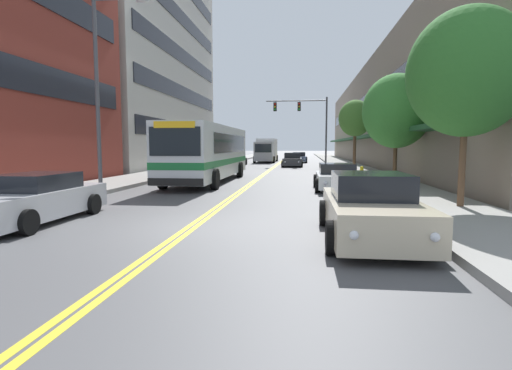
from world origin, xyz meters
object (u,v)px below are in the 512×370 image
at_px(city_bus, 209,151).
at_px(car_slate_blue_moving_second, 299,158).
at_px(car_charcoal_parked_left_near, 235,160).
at_px(car_dark_grey_moving_lead, 292,160).
at_px(box_truck, 266,150).
at_px(traffic_signal_mast, 306,117).
at_px(car_silver_parked_left_mid, 34,200).
at_px(car_champagne_parked_right_foreground, 371,209).
at_px(street_tree_right_far, 355,118).
at_px(car_white_parked_right_mid, 337,178).
at_px(street_tree_right_near, 467,73).
at_px(street_tree_right_mid, 397,111).
at_px(fire_hydrant, 362,174).
at_px(street_lamp_left_near, 104,79).

bearing_deg(city_bus, car_slate_blue_moving_second, 79.85).
bearing_deg(car_slate_blue_moving_second, car_charcoal_parked_left_near, -128.91).
xyz_separation_m(car_dark_grey_moving_lead, box_truck, (-3.59, 10.59, 0.90)).
xyz_separation_m(city_bus, traffic_signal_mast, (5.69, 19.94, 3.28)).
xyz_separation_m(car_silver_parked_left_mid, traffic_signal_mast, (7.52, 32.67, 4.44)).
bearing_deg(car_charcoal_parked_left_near, car_champagne_parked_right_foreground, -75.30).
distance_m(car_charcoal_parked_left_near, street_tree_right_far, 14.80).
relative_size(car_white_parked_right_mid, traffic_signal_mast, 0.58).
bearing_deg(car_charcoal_parked_left_near, car_dark_grey_moving_lead, -16.56).
distance_m(street_tree_right_near, street_tree_right_mid, 8.82).
height_order(car_dark_grey_moving_lead, street_tree_right_mid, street_tree_right_mid).
distance_m(street_tree_right_mid, street_tree_right_far, 11.08).
distance_m(street_tree_right_near, street_tree_right_far, 19.88).
relative_size(car_charcoal_parked_left_near, fire_hydrant, 5.97).
distance_m(street_lamp_left_near, street_tree_right_mid, 14.33).
bearing_deg(car_champagne_parked_right_foreground, car_white_parked_right_mid, 89.39).
bearing_deg(car_dark_grey_moving_lead, car_slate_blue_moving_second, 86.77).
bearing_deg(car_champagne_parked_right_foreground, city_bus, 116.80).
bearing_deg(traffic_signal_mast, street_tree_right_far, -68.38).
height_order(car_champagne_parked_right_foreground, car_slate_blue_moving_second, car_champagne_parked_right_foreground).
xyz_separation_m(car_slate_blue_moving_second, street_tree_right_far, (4.59, -17.13, 3.65)).
xyz_separation_m(car_champagne_parked_right_foreground, box_truck, (-6.13, 41.62, 0.86)).
bearing_deg(car_slate_blue_moving_second, street_lamp_left_near, -101.84).
xyz_separation_m(car_white_parked_right_mid, car_slate_blue_moving_second, (-2.07, 31.04, 0.02)).
distance_m(city_bus, car_charcoal_parked_left_near, 19.33).
bearing_deg(city_bus, fire_hydrant, -4.65).
height_order(car_champagne_parked_right_foreground, car_dark_grey_moving_lead, car_champagne_parked_right_foreground).
xyz_separation_m(car_silver_parked_left_mid, street_lamp_left_near, (-0.57, 5.28, 4.05)).
bearing_deg(street_lamp_left_near, fire_hydrant, 31.75).
bearing_deg(traffic_signal_mast, car_champagne_parked_right_foreground, -87.96).
bearing_deg(city_bus, street_tree_right_far, 47.34).
height_order(traffic_signal_mast, street_tree_right_far, traffic_signal_mast).
bearing_deg(street_lamp_left_near, car_charcoal_parked_left_near, 88.56).
xyz_separation_m(box_truck, street_tree_right_mid, (9.48, -28.73, 2.34)).
height_order(car_charcoal_parked_left_near, fire_hydrant, car_charcoal_parked_left_near).
relative_size(city_bus, car_slate_blue_moving_second, 2.66).
height_order(car_charcoal_parked_left_near, box_truck, box_truck).
distance_m(car_slate_blue_moving_second, street_tree_right_far, 18.10).
bearing_deg(car_white_parked_right_mid, car_champagne_parked_right_foreground, -90.61).
bearing_deg(street_tree_right_near, car_slate_blue_moving_second, 98.29).
distance_m(city_bus, box_truck, 28.01).
relative_size(car_slate_blue_moving_second, street_tree_right_far, 0.84).
height_order(car_slate_blue_moving_second, street_lamp_left_near, street_lamp_left_near).
relative_size(street_lamp_left_near, street_tree_right_far, 1.41).
height_order(street_tree_right_near, fire_hydrant, street_tree_right_near).
bearing_deg(car_white_parked_right_mid, street_lamp_left_near, -157.65).
relative_size(car_charcoal_parked_left_near, car_white_parked_right_mid, 1.16).
distance_m(car_slate_blue_moving_second, street_lamp_left_near, 35.89).
distance_m(car_white_parked_right_mid, traffic_signal_mast, 24.00).
height_order(car_dark_grey_moving_lead, box_truck, box_truck).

